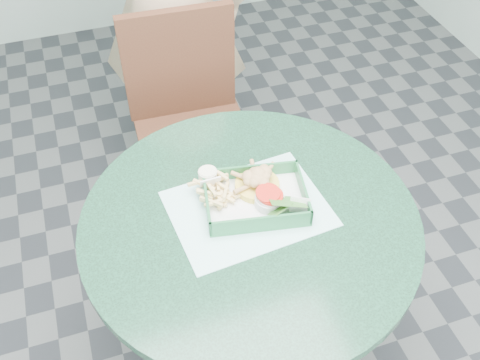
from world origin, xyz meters
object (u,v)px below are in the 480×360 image
object	(u,v)px
cafe_table	(249,259)
sauce_ramekin	(204,186)
dining_chair	(189,113)
crab_sandwich	(254,185)
food_basket	(255,205)

from	to	relation	value
cafe_table	sauce_ramekin	size ratio (longest dim) A/B	17.17
dining_chair	crab_sandwich	bearing A→B (deg)	-85.43
cafe_table	food_basket	bearing A→B (deg)	54.25
sauce_ramekin	cafe_table	bearing A→B (deg)	-54.86
dining_chair	crab_sandwich	size ratio (longest dim) A/B	7.30
dining_chair	crab_sandwich	world-z (taller)	dining_chair
cafe_table	sauce_ramekin	world-z (taller)	sauce_ramekin
crab_sandwich	dining_chair	bearing A→B (deg)	91.93
food_basket	crab_sandwich	world-z (taller)	crab_sandwich
sauce_ramekin	dining_chair	bearing A→B (deg)	80.19
food_basket	sauce_ramekin	size ratio (longest dim) A/B	5.07
food_basket	crab_sandwich	distance (m)	0.06
crab_sandwich	sauce_ramekin	bearing A→B (deg)	162.74
dining_chair	cafe_table	bearing A→B (deg)	-88.79
cafe_table	sauce_ramekin	distance (m)	0.27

